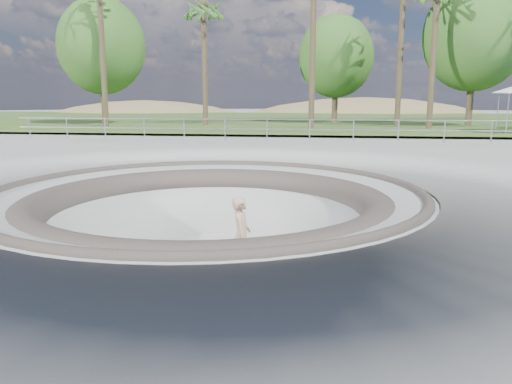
% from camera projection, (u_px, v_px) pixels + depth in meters
% --- Properties ---
extents(ground, '(180.00, 180.00, 0.00)m').
position_uv_depth(ground, '(207.00, 191.00, 11.82)').
color(ground, '#A5A49F').
rests_on(ground, ground).
extents(skate_bowl, '(14.00, 14.00, 4.10)m').
position_uv_depth(skate_bowl, '(209.00, 265.00, 12.16)').
color(skate_bowl, '#A5A49F').
rests_on(skate_bowl, ground).
extents(grass_strip, '(180.00, 36.00, 0.12)m').
position_uv_depth(grass_strip, '(296.00, 119.00, 44.85)').
color(grass_strip, '#385221').
rests_on(grass_strip, ground).
extents(distant_hills, '(103.20, 45.00, 28.60)m').
position_uv_depth(distant_hills, '(333.00, 166.00, 68.23)').
color(distant_hills, olive).
rests_on(distant_hills, ground).
extents(safety_railing, '(25.00, 0.06, 1.03)m').
position_uv_depth(safety_railing, '(267.00, 130.00, 23.36)').
color(safety_railing, '#92969A').
rests_on(safety_railing, ground).
extents(skateboard, '(0.77, 0.50, 0.08)m').
position_uv_depth(skateboard, '(241.00, 274.00, 11.53)').
color(skateboard, olive).
rests_on(skateboard, ground).
extents(skater, '(0.51, 0.71, 1.81)m').
position_uv_depth(skater, '(241.00, 236.00, 11.36)').
color(skater, tan).
rests_on(skater, skateboard).
extents(palm_b, '(2.60, 2.60, 8.95)m').
position_uv_depth(palm_b, '(204.00, 12.00, 33.47)').
color(palm_b, brown).
rests_on(palm_b, ground).
extents(bushy_tree_left, '(6.25, 5.68, 9.01)m').
position_uv_depth(bushy_tree_left, '(101.00, 46.00, 35.53)').
color(bushy_tree_left, brown).
rests_on(bushy_tree_left, ground).
extents(bushy_tree_mid, '(5.60, 5.09, 8.08)m').
position_uv_depth(bushy_tree_mid, '(336.00, 57.00, 37.37)').
color(bushy_tree_mid, brown).
rests_on(bushy_tree_mid, ground).
extents(bushy_tree_right, '(6.75, 6.14, 9.74)m').
position_uv_depth(bushy_tree_right, '(475.00, 35.00, 32.90)').
color(bushy_tree_right, brown).
rests_on(bushy_tree_right, ground).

